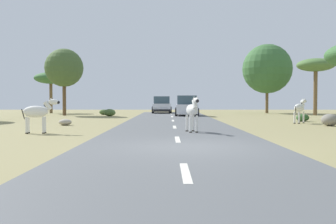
% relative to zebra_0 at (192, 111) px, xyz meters
% --- Properties ---
extents(ground_plane, '(90.00, 90.00, 0.00)m').
position_rel_zebra_0_xyz_m(ground_plane, '(-0.37, -5.01, -0.96)').
color(ground_plane, '#8E8456').
extents(road, '(6.00, 64.00, 0.05)m').
position_rel_zebra_0_xyz_m(road, '(-0.70, -5.01, -0.93)').
color(road, '#56595B').
rests_on(road, ground_plane).
extents(lane_markings, '(0.16, 56.00, 0.01)m').
position_rel_zebra_0_xyz_m(lane_markings, '(-0.70, -6.01, -0.90)').
color(lane_markings, silver).
rests_on(lane_markings, road).
extents(zebra_0, '(0.60, 1.60, 1.52)m').
position_rel_zebra_0_xyz_m(zebra_0, '(0.00, 0.00, 0.00)').
color(zebra_0, silver).
rests_on(zebra_0, road).
extents(zebra_1, '(1.24, 1.35, 1.53)m').
position_rel_zebra_0_xyz_m(zebra_1, '(6.92, 6.93, -0.04)').
color(zebra_1, silver).
rests_on(zebra_1, ground_plane).
extents(zebra_2, '(1.60, 0.49, 1.50)m').
position_rel_zebra_0_xyz_m(zebra_2, '(-6.49, -0.07, -0.06)').
color(zebra_2, silver).
rests_on(zebra_2, ground_plane).
extents(car_0, '(2.10, 4.38, 1.74)m').
position_rel_zebra_0_xyz_m(car_0, '(-1.70, 24.29, -0.11)').
color(car_0, silver).
rests_on(car_0, road).
extents(car_1, '(2.10, 4.38, 1.74)m').
position_rel_zebra_0_xyz_m(car_1, '(0.61, 17.45, -0.11)').
color(car_1, silver).
rests_on(car_1, road).
extents(tree_0, '(3.41, 3.41, 5.22)m').
position_rel_zebra_0_xyz_m(tree_0, '(12.53, 19.12, 3.58)').
color(tree_0, brown).
rests_on(tree_0, ground_plane).
extents(tree_3, '(5.25, 5.25, 7.36)m').
position_rel_zebra_0_xyz_m(tree_3, '(9.56, 24.81, 3.77)').
color(tree_3, brown).
rests_on(tree_3, ground_plane).
extents(tree_4, '(3.49, 3.49, 4.37)m').
position_rel_zebra_0_xyz_m(tree_4, '(-13.57, 24.91, 2.75)').
color(tree_4, brown).
rests_on(tree_4, ground_plane).
extents(tree_5, '(3.46, 3.46, 6.07)m').
position_rel_zebra_0_xyz_m(tree_5, '(-10.46, 18.71, 3.36)').
color(tree_5, brown).
rests_on(tree_5, ground_plane).
extents(bush_0, '(0.83, 0.74, 0.50)m').
position_rel_zebra_0_xyz_m(bush_0, '(7.80, 8.94, -0.71)').
color(bush_0, '#2D5628').
rests_on(bush_0, ground_plane).
extents(bush_1, '(0.85, 0.76, 0.51)m').
position_rel_zebra_0_xyz_m(bush_1, '(-7.14, 20.30, -0.70)').
color(bush_1, '#425B2D').
rests_on(bush_1, ground_plane).
extents(bush_2, '(1.04, 0.93, 0.62)m').
position_rel_zebra_0_xyz_m(bush_2, '(-6.12, 17.26, -0.64)').
color(bush_2, '#425B2D').
rests_on(bush_2, ground_plane).
extents(rock_0, '(0.70, 0.58, 0.35)m').
position_rel_zebra_0_xyz_m(rock_0, '(-6.72, 5.07, -0.78)').
color(rock_0, '#A89E8C').
rests_on(rock_0, ground_plane).
extents(rock_1, '(0.89, 0.96, 0.66)m').
position_rel_zebra_0_xyz_m(rock_1, '(7.74, 4.57, -0.63)').
color(rock_1, gray).
rests_on(rock_1, ground_plane).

